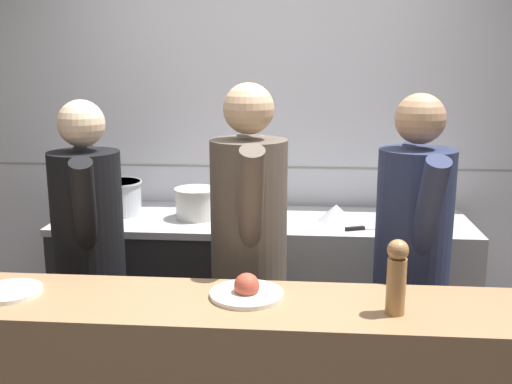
{
  "coord_description": "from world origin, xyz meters",
  "views": [
    {
      "loc": [
        0.26,
        -2.25,
        1.83
      ],
      "look_at": [
        0.01,
        0.77,
        1.15
      ],
      "focal_mm": 42.0,
      "sensor_mm": 36.0,
      "label": 1
    }
  ],
  "objects_px": {
    "chefs_knife": "(373,228)",
    "pepper_mill": "(397,275)",
    "plated_dish_main": "(10,292)",
    "oven_range": "(162,287)",
    "mixing_bowl_steel": "(336,213)",
    "plated_dish_appetiser": "(247,291)",
    "stock_pot": "(118,197)",
    "chef_line": "(412,257)",
    "chef_sous": "(249,250)",
    "sauce_pot": "(196,202)",
    "chef_head_cook": "(89,253)"
  },
  "relations": [
    {
      "from": "mixing_bowl_steel",
      "to": "chefs_knife",
      "type": "relative_size",
      "value": 0.54
    },
    {
      "from": "mixing_bowl_steel",
      "to": "plated_dish_appetiser",
      "type": "height_order",
      "value": "plated_dish_appetiser"
    },
    {
      "from": "plated_dish_appetiser",
      "to": "chef_head_cook",
      "type": "xyz_separation_m",
      "value": [
        -0.82,
        0.57,
        -0.06
      ]
    },
    {
      "from": "chefs_knife",
      "to": "plated_dish_appetiser",
      "type": "bearing_deg",
      "value": -117.52
    },
    {
      "from": "pepper_mill",
      "to": "chef_line",
      "type": "xyz_separation_m",
      "value": [
        0.17,
        0.67,
        -0.16
      ]
    },
    {
      "from": "chefs_knife",
      "to": "chef_line",
      "type": "height_order",
      "value": "chef_line"
    },
    {
      "from": "chefs_knife",
      "to": "plated_dish_appetiser",
      "type": "xyz_separation_m",
      "value": [
        -0.59,
        -1.14,
        0.06
      ]
    },
    {
      "from": "chef_line",
      "to": "plated_dish_main",
      "type": "bearing_deg",
      "value": -163.11
    },
    {
      "from": "chefs_knife",
      "to": "plated_dish_main",
      "type": "bearing_deg",
      "value": -141.54
    },
    {
      "from": "oven_range",
      "to": "chef_head_cook",
      "type": "height_order",
      "value": "chef_head_cook"
    },
    {
      "from": "oven_range",
      "to": "sauce_pot",
      "type": "bearing_deg",
      "value": -9.22
    },
    {
      "from": "oven_range",
      "to": "stock_pot",
      "type": "xyz_separation_m",
      "value": [
        -0.25,
        0.01,
        0.56
      ]
    },
    {
      "from": "sauce_pot",
      "to": "plated_dish_main",
      "type": "distance_m",
      "value": 1.39
    },
    {
      "from": "oven_range",
      "to": "chef_sous",
      "type": "distance_m",
      "value": 1.1
    },
    {
      "from": "chef_head_cook",
      "to": "chef_sous",
      "type": "distance_m",
      "value": 0.78
    },
    {
      "from": "oven_range",
      "to": "mixing_bowl_steel",
      "type": "relative_size",
      "value": 5.49
    },
    {
      "from": "plated_dish_main",
      "to": "plated_dish_appetiser",
      "type": "xyz_separation_m",
      "value": [
        0.9,
        0.05,
        0.01
      ]
    },
    {
      "from": "chefs_knife",
      "to": "plated_dish_main",
      "type": "height_order",
      "value": "plated_dish_main"
    },
    {
      "from": "chefs_knife",
      "to": "pepper_mill",
      "type": "bearing_deg",
      "value": -92.72
    },
    {
      "from": "chefs_knife",
      "to": "plated_dish_appetiser",
      "type": "height_order",
      "value": "plated_dish_appetiser"
    },
    {
      "from": "chef_sous",
      "to": "chef_line",
      "type": "bearing_deg",
      "value": -6.05
    },
    {
      "from": "chef_head_cook",
      "to": "plated_dish_main",
      "type": "bearing_deg",
      "value": -116.4
    },
    {
      "from": "chef_head_cook",
      "to": "chef_sous",
      "type": "xyz_separation_m",
      "value": [
        0.77,
        -0.03,
        0.04
      ]
    },
    {
      "from": "chef_head_cook",
      "to": "sauce_pot",
      "type": "bearing_deg",
      "value": 41.23
    },
    {
      "from": "plated_dish_main",
      "to": "sauce_pot",
      "type": "bearing_deg",
      "value": 69.84
    },
    {
      "from": "plated_dish_appetiser",
      "to": "oven_range",
      "type": "bearing_deg",
      "value": 116.85
    },
    {
      "from": "chefs_knife",
      "to": "pepper_mill",
      "type": "distance_m",
      "value": 1.26
    },
    {
      "from": "mixing_bowl_steel",
      "to": "chef_sous",
      "type": "relative_size",
      "value": 0.12
    },
    {
      "from": "plated_dish_appetiser",
      "to": "pepper_mill",
      "type": "height_order",
      "value": "pepper_mill"
    },
    {
      "from": "pepper_mill",
      "to": "chef_head_cook",
      "type": "height_order",
      "value": "chef_head_cook"
    },
    {
      "from": "oven_range",
      "to": "pepper_mill",
      "type": "distance_m",
      "value": 1.95
    },
    {
      "from": "mixing_bowl_steel",
      "to": "plated_dish_main",
      "type": "relative_size",
      "value": 0.88
    },
    {
      "from": "mixing_bowl_steel",
      "to": "chefs_knife",
      "type": "distance_m",
      "value": 0.26
    },
    {
      "from": "chef_line",
      "to": "chef_sous",
      "type": "bearing_deg",
      "value": 177.85
    },
    {
      "from": "sauce_pot",
      "to": "mixing_bowl_steel",
      "type": "distance_m",
      "value": 0.82
    },
    {
      "from": "oven_range",
      "to": "chef_line",
      "type": "xyz_separation_m",
      "value": [
        1.36,
        -0.73,
        0.48
      ]
    },
    {
      "from": "stock_pot",
      "to": "plated_dish_main",
      "type": "height_order",
      "value": "stock_pot"
    },
    {
      "from": "plated_dish_main",
      "to": "chef_head_cook",
      "type": "bearing_deg",
      "value": 82.39
    },
    {
      "from": "oven_range",
      "to": "plated_dish_appetiser",
      "type": "relative_size",
      "value": 4.15
    },
    {
      "from": "mixing_bowl_steel",
      "to": "stock_pot",
      "type": "bearing_deg",
      "value": 179.19
    },
    {
      "from": "mixing_bowl_steel",
      "to": "plated_dish_main",
      "type": "distance_m",
      "value": 1.86
    },
    {
      "from": "oven_range",
      "to": "mixing_bowl_steel",
      "type": "distance_m",
      "value": 1.16
    },
    {
      "from": "stock_pot",
      "to": "chef_sous",
      "type": "height_order",
      "value": "chef_sous"
    },
    {
      "from": "plated_dish_appetiser",
      "to": "chef_line",
      "type": "distance_m",
      "value": 0.91
    },
    {
      "from": "sauce_pot",
      "to": "plated_dish_main",
      "type": "height_order",
      "value": "sauce_pot"
    },
    {
      "from": "stock_pot",
      "to": "pepper_mill",
      "type": "xyz_separation_m",
      "value": [
        1.44,
        -1.42,
        0.08
      ]
    },
    {
      "from": "pepper_mill",
      "to": "chef_line",
      "type": "distance_m",
      "value": 0.71
    },
    {
      "from": "plated_dish_main",
      "to": "chef_sous",
      "type": "distance_m",
      "value": 1.04
    },
    {
      "from": "chef_line",
      "to": "mixing_bowl_steel",
      "type": "bearing_deg",
      "value": 109.33
    },
    {
      "from": "stock_pot",
      "to": "chef_head_cook",
      "type": "relative_size",
      "value": 0.17
    }
  ]
}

